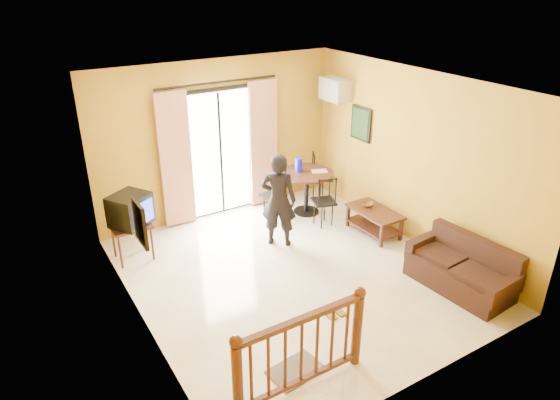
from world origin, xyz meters
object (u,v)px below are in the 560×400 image
television (130,210)px  coffee_table (374,218)px  sofa (462,270)px  standing_person (279,200)px  dining_table (307,181)px

television → coffee_table: 3.98m
sofa → television: bearing=135.0°
television → sofa: television is taller
standing_person → television: bearing=21.5°
standing_person → sofa: bearing=164.3°
television → standing_person: size_ratio=0.46×
dining_table → sofa: dining_table is taller
television → coffee_table: size_ratio=0.74×
sofa → standing_person: standing_person is taller
coffee_table → sofa: (-0.00, -1.87, -0.01)m
television → sofa: bearing=-72.5°
dining_table → standing_person: standing_person is taller
dining_table → coffee_table: 1.42m
coffee_table → sofa: sofa is taller
dining_table → television: bearing=179.1°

